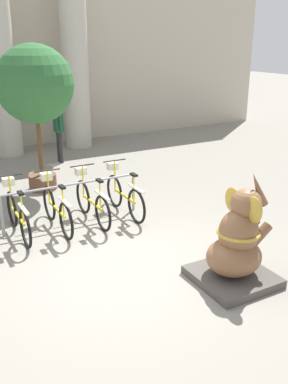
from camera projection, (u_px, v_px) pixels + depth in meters
ground_plane at (122, 266)px, 6.51m from camera, size 60.00×60.00×0.00m
column_middle at (0, 63)px, 11.88m from camera, size 1.00×1.00×5.16m
column_right at (75, 61)px, 12.87m from camera, size 1.00×1.00×5.16m
bike_rack at (72, 193)px, 7.88m from camera, size 2.66×0.05×0.77m
bicycle_0 at (17, 214)px, 7.40m from camera, size 0.48×1.63×1.00m
bicycle_1 at (56, 208)px, 7.69m from camera, size 0.48×1.63×1.00m
bicycle_2 at (92, 201)px, 8.01m from camera, size 0.48×1.63×1.00m
bicycle_3 at (124, 195)px, 8.33m from camera, size 0.48×1.63×1.00m
elephant_statue at (237, 246)px, 5.97m from camera, size 1.05×1.05×1.61m
person_pedestrian at (58, 124)px, 11.64m from camera, size 0.23×0.47×1.76m
potted_tree at (35, 87)px, 9.07m from camera, size 1.67×1.67×3.20m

